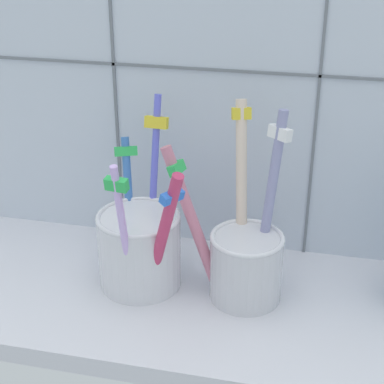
% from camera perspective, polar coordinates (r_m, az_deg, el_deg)
% --- Properties ---
extents(counter_slab, '(0.64, 0.22, 0.02)m').
position_cam_1_polar(counter_slab, '(0.63, -0.23, -10.27)').
color(counter_slab, silver).
rests_on(counter_slab, ground).
extents(tile_wall_back, '(0.64, 0.02, 0.45)m').
position_cam_1_polar(tile_wall_back, '(0.65, 2.18, 11.79)').
color(tile_wall_back, silver).
rests_on(tile_wall_back, ground).
extents(toothbrush_cup_left, '(0.10, 0.13, 0.18)m').
position_cam_1_polar(toothbrush_cup_left, '(0.62, -4.83, -4.94)').
color(toothbrush_cup_left, silver).
rests_on(toothbrush_cup_left, counter_slab).
extents(toothbrush_cup_right, '(0.12, 0.10, 0.19)m').
position_cam_1_polar(toothbrush_cup_right, '(0.60, 4.88, -5.89)').
color(toothbrush_cup_right, silver).
rests_on(toothbrush_cup_right, counter_slab).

